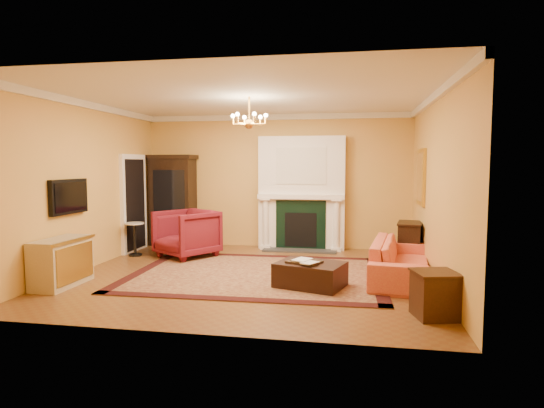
% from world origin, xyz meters
% --- Properties ---
extents(floor, '(6.00, 5.50, 0.02)m').
position_xyz_m(floor, '(0.00, 0.00, -0.01)').
color(floor, brown).
rests_on(floor, ground).
extents(ceiling, '(6.00, 5.50, 0.02)m').
position_xyz_m(ceiling, '(0.00, 0.00, 3.01)').
color(ceiling, silver).
rests_on(ceiling, wall_back).
extents(wall_back, '(6.00, 0.02, 3.00)m').
position_xyz_m(wall_back, '(0.00, 2.76, 1.50)').
color(wall_back, '#DCA04F').
rests_on(wall_back, floor).
extents(wall_front, '(6.00, 0.02, 3.00)m').
position_xyz_m(wall_front, '(0.00, -2.76, 1.50)').
color(wall_front, '#DCA04F').
rests_on(wall_front, floor).
extents(wall_left, '(0.02, 5.50, 3.00)m').
position_xyz_m(wall_left, '(-3.01, 0.00, 1.50)').
color(wall_left, '#DCA04F').
rests_on(wall_left, floor).
extents(wall_right, '(0.02, 5.50, 3.00)m').
position_xyz_m(wall_right, '(3.01, 0.00, 1.50)').
color(wall_right, '#DCA04F').
rests_on(wall_right, floor).
extents(fireplace, '(1.90, 0.70, 2.50)m').
position_xyz_m(fireplace, '(0.60, 2.57, 1.19)').
color(fireplace, white).
rests_on(fireplace, wall_back).
extents(crown_molding, '(6.00, 5.50, 0.12)m').
position_xyz_m(crown_molding, '(0.00, 0.96, 2.94)').
color(crown_molding, silver).
rests_on(crown_molding, ceiling).
extents(doorway, '(0.08, 1.05, 2.10)m').
position_xyz_m(doorway, '(-2.95, 1.70, 1.05)').
color(doorway, white).
rests_on(doorway, wall_left).
extents(tv_panel, '(0.09, 0.95, 0.58)m').
position_xyz_m(tv_panel, '(-2.95, -0.60, 1.35)').
color(tv_panel, black).
rests_on(tv_panel, wall_left).
extents(gilt_mirror, '(0.06, 0.76, 1.05)m').
position_xyz_m(gilt_mirror, '(2.97, 1.40, 1.65)').
color(gilt_mirror, gold).
rests_on(gilt_mirror, wall_right).
extents(chandelier, '(0.63, 0.55, 0.53)m').
position_xyz_m(chandelier, '(-0.00, 0.00, 2.61)').
color(chandelier, gold).
rests_on(chandelier, ceiling).
extents(oriental_rug, '(4.31, 3.27, 0.02)m').
position_xyz_m(oriental_rug, '(0.10, 0.07, 0.01)').
color(oriental_rug, '#410E0E').
rests_on(oriental_rug, floor).
extents(china_cabinet, '(1.04, 0.55, 2.01)m').
position_xyz_m(china_cabinet, '(-2.39, 2.49, 1.01)').
color(china_cabinet, black).
rests_on(china_cabinet, floor).
extents(wingback_armchair, '(1.39, 1.37, 1.06)m').
position_xyz_m(wingback_armchair, '(-1.60, 1.26, 0.53)').
color(wingback_armchair, maroon).
rests_on(wingback_armchair, floor).
extents(pedestal_table, '(0.39, 0.39, 0.69)m').
position_xyz_m(pedestal_table, '(-2.70, 1.20, 0.40)').
color(pedestal_table, black).
rests_on(pedestal_table, floor).
extents(commode, '(0.49, 1.00, 0.74)m').
position_xyz_m(commode, '(-2.73, -1.18, 0.37)').
color(commode, tan).
rests_on(commode, floor).
extents(coral_sofa, '(0.95, 2.29, 0.87)m').
position_xyz_m(coral_sofa, '(2.50, 0.14, 0.43)').
color(coral_sofa, '#DB7345').
rests_on(coral_sofa, floor).
extents(end_table, '(0.57, 0.57, 0.55)m').
position_xyz_m(end_table, '(2.72, -1.71, 0.27)').
color(end_table, '#341B0E').
rests_on(end_table, floor).
extents(console_table, '(0.50, 0.74, 0.77)m').
position_xyz_m(console_table, '(2.78, 1.34, 0.39)').
color(console_table, black).
rests_on(console_table, floor).
extents(leather_ottoman, '(1.16, 0.98, 0.37)m').
position_xyz_m(leather_ottoman, '(1.09, -0.59, 0.20)').
color(leather_ottoman, black).
rests_on(leather_ottoman, oriental_rug).
extents(ottoman_tray, '(0.58, 0.53, 0.03)m').
position_xyz_m(ottoman_tray, '(1.00, -0.63, 0.40)').
color(ottoman_tray, black).
rests_on(ottoman_tray, leather_ottoman).
extents(book_a, '(0.22, 0.12, 0.31)m').
position_xyz_m(book_a, '(0.86, -0.59, 0.57)').
color(book_a, gray).
rests_on(book_a, ottoman_tray).
extents(book_b, '(0.17, 0.11, 0.26)m').
position_xyz_m(book_b, '(1.01, -0.75, 0.55)').
color(book_b, gray).
rests_on(book_b, ottoman_tray).
extents(topiary_left, '(0.16, 0.16, 0.42)m').
position_xyz_m(topiary_left, '(-0.14, 2.53, 1.46)').
color(topiary_left, tan).
rests_on(topiary_left, fireplace).
extents(topiary_right, '(0.17, 0.17, 0.47)m').
position_xyz_m(topiary_right, '(1.15, 2.53, 1.49)').
color(topiary_right, tan).
rests_on(topiary_right, fireplace).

